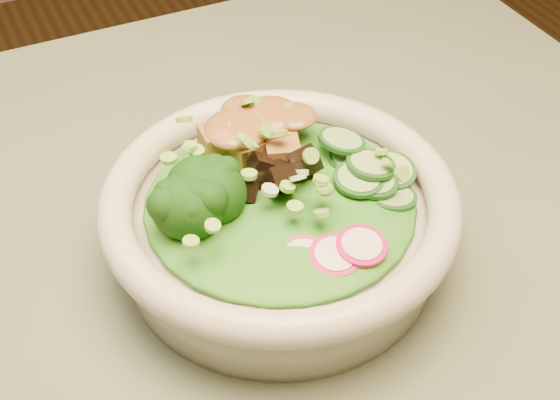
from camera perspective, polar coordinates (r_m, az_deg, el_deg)
name	(u,v)px	position (r m, az deg, el deg)	size (l,w,h in m)	color
salad_bowl	(280,220)	(0.53, 0.00, -1.47)	(0.24, 0.24, 0.07)	beige
lettuce_bed	(280,199)	(0.52, 0.00, 0.08)	(0.18, 0.18, 0.02)	#1D6815
broccoli_florets	(199,206)	(0.50, -5.97, -0.45)	(0.07, 0.06, 0.04)	black
radish_slices	(319,255)	(0.48, 2.85, -4.07)	(0.10, 0.04, 0.02)	#AF0D53
cucumber_slices	(361,168)	(0.53, 5.96, 2.33)	(0.06, 0.06, 0.03)	#99CC71
mushroom_heap	(274,175)	(0.52, -0.43, 1.82)	(0.06, 0.06, 0.04)	black
tofu_cubes	(253,138)	(0.55, -1.95, 4.58)	(0.08, 0.05, 0.03)	brown
peanut_sauce	(253,124)	(0.55, -1.98, 5.55)	(0.06, 0.05, 0.01)	brown
scallion_garnish	(280,175)	(0.51, 0.00, 1.84)	(0.17, 0.17, 0.02)	#77B740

